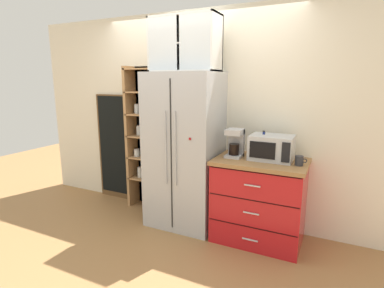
# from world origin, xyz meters

# --- Properties ---
(ground_plane) EXTENTS (10.67, 10.67, 0.00)m
(ground_plane) POSITION_xyz_m (0.00, 0.00, 0.00)
(ground_plane) COLOR #9E7042
(wall_back_cream) EXTENTS (4.97, 0.10, 2.55)m
(wall_back_cream) POSITION_xyz_m (0.00, 0.40, 1.27)
(wall_back_cream) COLOR silver
(wall_back_cream) RESTS_ON ground
(refrigerator) EXTENTS (0.82, 0.65, 1.82)m
(refrigerator) POSITION_xyz_m (0.00, 0.04, 0.91)
(refrigerator) COLOR #B7BABF
(refrigerator) RESTS_ON ground
(pantry_shelf_column) EXTENTS (0.53, 0.27, 1.91)m
(pantry_shelf_column) POSITION_xyz_m (-0.70, 0.29, 0.97)
(pantry_shelf_column) COLOR brown
(pantry_shelf_column) RESTS_ON ground
(counter_cabinet) EXTENTS (0.95, 0.66, 0.91)m
(counter_cabinet) POSITION_xyz_m (0.91, 0.04, 0.46)
(counter_cabinet) COLOR red
(counter_cabinet) RESTS_ON ground
(microwave) EXTENTS (0.44, 0.33, 0.26)m
(microwave) POSITION_xyz_m (1.01, 0.09, 1.04)
(microwave) COLOR #B7BABF
(microwave) RESTS_ON counter_cabinet
(coffee_maker) EXTENTS (0.17, 0.20, 0.31)m
(coffee_maker) POSITION_xyz_m (0.62, 0.04, 1.06)
(coffee_maker) COLOR #B7B7BC
(coffee_maker) RESTS_ON counter_cabinet
(mug_charcoal) EXTENTS (0.11, 0.08, 0.10)m
(mug_charcoal) POSITION_xyz_m (1.30, -0.02, 0.96)
(mug_charcoal) COLOR #2D2D33
(mug_charcoal) RESTS_ON counter_cabinet
(bottle_green) EXTENTS (0.07, 0.07, 0.29)m
(bottle_green) POSITION_xyz_m (0.91, 0.12, 1.03)
(bottle_green) COLOR #285B33
(bottle_green) RESTS_ON counter_cabinet
(bottle_cobalt) EXTENTS (0.06, 0.06, 0.30)m
(bottle_cobalt) POSITION_xyz_m (0.91, 0.11, 1.04)
(bottle_cobalt) COLOR navy
(bottle_cobalt) RESTS_ON counter_cabinet
(upper_cabinet) EXTENTS (0.79, 0.32, 0.60)m
(upper_cabinet) POSITION_xyz_m (0.00, 0.08, 2.12)
(upper_cabinet) COLOR silver
(upper_cabinet) RESTS_ON refrigerator
(chalkboard_menu) EXTENTS (0.60, 0.04, 1.53)m
(chalkboard_menu) POSITION_xyz_m (-1.29, 0.33, 0.77)
(chalkboard_menu) COLOR brown
(chalkboard_menu) RESTS_ON ground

